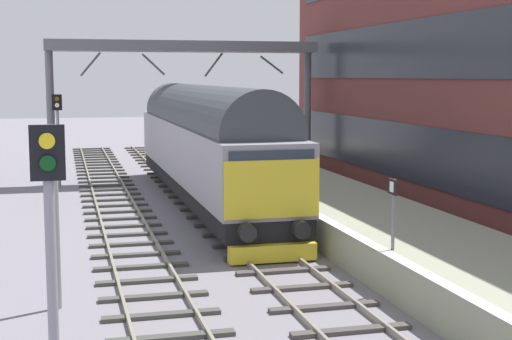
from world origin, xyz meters
TOP-DOWN VIEW (x-y plane):
  - ground_plane at (0.00, 0.00)m, footprint 140.00×140.00m
  - track_main at (0.00, 0.00)m, footprint 2.50×60.00m
  - track_adjacent_west at (-3.51, -0.00)m, footprint 2.50×60.00m
  - station_platform at (3.60, 0.00)m, footprint 4.00×44.00m
  - station_building at (9.95, 0.97)m, footprint 5.17×31.13m
  - diesel_locomotive at (0.00, 5.33)m, footprint 2.74×19.92m
  - signal_post_near at (-5.61, -13.84)m, footprint 0.44×0.22m
  - signal_post_mid at (-5.61, -7.21)m, footprint 0.44×0.22m
  - signal_post_far at (-5.61, 11.40)m, footprint 0.44×0.22m
  - platform_number_sign at (1.97, -7.79)m, footprint 0.10×0.44m
  - waiting_passenger at (2.45, 2.90)m, footprint 0.43×0.49m
  - overhead_footbridge at (0.29, 12.30)m, footprint 12.81×2.00m

SIDE VIEW (x-z plane):
  - ground_plane at x=0.00m, z-range 0.00..0.00m
  - track_adjacent_west at x=-3.51m, z-range -0.02..0.13m
  - track_main at x=0.00m, z-range -0.02..0.13m
  - station_platform at x=3.60m, z-range 0.00..1.01m
  - waiting_passenger at x=2.45m, z-range 1.17..2.81m
  - platform_number_sign at x=1.97m, z-range 1.30..2.96m
  - diesel_locomotive at x=0.00m, z-range 0.15..4.83m
  - signal_post_mid at x=-5.61m, z-range 0.52..4.54m
  - signal_post_far at x=-5.61m, z-range 0.53..4.75m
  - signal_post_near at x=-5.61m, z-range 0.55..4.98m
  - station_building at x=9.95m, z-range 0.00..11.68m
  - overhead_footbridge at x=0.29m, z-range 2.71..9.39m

